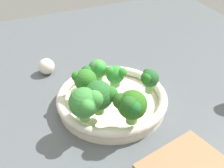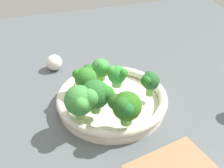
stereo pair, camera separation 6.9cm
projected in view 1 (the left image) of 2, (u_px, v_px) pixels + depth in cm
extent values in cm
cube|color=#51585B|center=(111.00, 114.00, 77.18)|extent=(130.00, 130.00, 2.50)
cylinder|color=#F2E6CA|center=(112.00, 104.00, 76.98)|extent=(26.22, 26.22, 1.79)
torus|color=beige|center=(112.00, 98.00, 75.82)|extent=(27.31, 27.31, 2.19)
cylinder|color=#7FC45A|center=(97.00, 77.00, 79.69)|extent=(2.49, 2.49, 1.75)
sphere|color=#3F8B3C|center=(97.00, 69.00, 78.26)|extent=(4.87, 4.87, 4.87)
sphere|color=#428D38|center=(99.00, 68.00, 76.64)|extent=(2.82, 2.82, 2.82)
sphere|color=green|center=(101.00, 68.00, 76.50)|extent=(2.74, 2.74, 2.74)
cylinder|color=#80BB5B|center=(99.00, 107.00, 69.03)|extent=(2.44, 2.44, 2.59)
sphere|color=#286729|center=(98.00, 95.00, 67.03)|extent=(6.58, 6.58, 6.58)
sphere|color=#286C24|center=(110.00, 94.00, 66.70)|extent=(3.65, 3.65, 3.65)
sphere|color=#22771E|center=(91.00, 99.00, 64.77)|extent=(2.77, 2.77, 2.77)
sphere|color=#2E762A|center=(95.00, 100.00, 64.41)|extent=(2.81, 2.81, 2.81)
cylinder|color=#77BF5A|center=(132.00, 117.00, 66.49)|extent=(2.58, 2.58, 2.58)
sphere|color=#2C671A|center=(132.00, 105.00, 64.54)|extent=(6.32, 6.32, 6.32)
sphere|color=#265E20|center=(129.00, 104.00, 62.09)|extent=(3.40, 3.40, 3.40)
sphere|color=#1D6528|center=(132.00, 108.00, 61.93)|extent=(3.02, 3.02, 3.02)
sphere|color=#27591D|center=(121.00, 101.00, 64.59)|extent=(3.43, 3.43, 3.43)
cylinder|color=#77B35A|center=(149.00, 87.00, 75.14)|extent=(1.91, 1.91, 2.64)
sphere|color=#255929|center=(150.00, 78.00, 73.56)|extent=(4.33, 4.33, 4.33)
sphere|color=#215828|center=(148.00, 73.00, 74.46)|extent=(2.02, 2.02, 2.02)
sphere|color=#1E581C|center=(146.00, 78.00, 72.43)|extent=(2.57, 2.57, 2.57)
sphere|color=#206B1D|center=(147.00, 78.00, 71.62)|extent=(1.89, 1.89, 1.89)
cylinder|color=#7DB157|center=(85.00, 115.00, 67.10)|extent=(2.24, 2.24, 2.49)
sphere|color=#3B863A|center=(84.00, 103.00, 65.13)|extent=(6.62, 6.62, 6.62)
sphere|color=#3D8F3B|center=(87.00, 107.00, 62.39)|extent=(3.02, 3.02, 3.02)
sphere|color=#3B8A41|center=(95.00, 95.00, 65.86)|extent=(3.78, 3.78, 3.78)
sphere|color=#41923F|center=(95.00, 99.00, 64.70)|extent=(3.92, 3.92, 3.92)
cylinder|color=#91CE67|center=(86.00, 90.00, 74.51)|extent=(2.57, 2.57, 2.37)
sphere|color=#2F7524|center=(85.00, 80.00, 72.81)|extent=(5.39, 5.39, 5.39)
sphere|color=#21691F|center=(87.00, 71.00, 73.85)|extent=(2.48, 2.48, 2.48)
sphere|color=#2C7025|center=(80.00, 81.00, 71.70)|extent=(2.39, 2.39, 2.39)
sphere|color=#2C7923|center=(77.00, 77.00, 72.44)|extent=(2.55, 2.55, 2.55)
cylinder|color=#75B25F|center=(115.00, 82.00, 77.72)|extent=(2.55, 2.55, 1.73)
sphere|color=#2D8933|center=(115.00, 74.00, 76.35)|extent=(4.61, 4.61, 4.61)
sphere|color=#2D8428|center=(122.00, 72.00, 74.98)|extent=(2.25, 2.25, 2.25)
sphere|color=#34862C|center=(110.00, 71.00, 75.35)|extent=(2.63, 2.63, 2.63)
sphere|color=silver|center=(46.00, 66.00, 88.55)|extent=(4.64, 4.64, 4.64)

